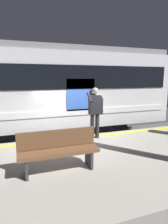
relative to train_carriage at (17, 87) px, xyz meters
name	(u,v)px	position (x,y,z in m)	size (l,w,h in m)	color
ground_plane	(73,160)	(-1.73, 2.18, -2.56)	(25.09, 25.09, 0.00)	#3D3D3F
platform	(95,176)	(-1.73, 4.27, -2.10)	(16.72, 4.18, 0.91)	#9E998E
safety_line	(75,138)	(-1.73, 2.48, -1.64)	(16.39, 0.16, 0.01)	yellow
track_rail_near	(63,145)	(-1.73, 0.71, -2.48)	(21.74, 0.08, 0.16)	slate
track_rail_far	(56,136)	(-1.73, -0.72, -2.48)	(21.74, 0.08, 0.16)	slate
train_carriage	(17,87)	(0.00, 0.00, 0.00)	(13.13, 2.92, 4.04)	silver
passenger	(95,109)	(-2.40, 2.63, -0.62)	(0.57, 0.55, 1.73)	#262628
handbag	(86,135)	(-2.03, 2.75, -1.46)	(0.39, 0.35, 0.40)	#59331E
bench	(58,149)	(-0.74, 4.50, -1.15)	(1.75, 0.44, 0.90)	brown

